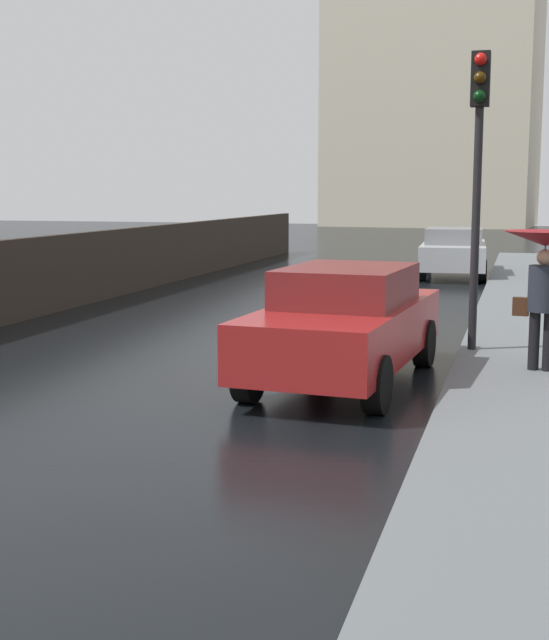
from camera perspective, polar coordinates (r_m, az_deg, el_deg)
name	(u,v)px	position (r m, az deg, el deg)	size (l,w,h in m)	color
car_red_near_kerb	(345,323)	(11.17, 4.63, -0.18)	(2.01, 4.35, 1.49)	maroon
car_silver_mid_road	(454,251)	(25.49, 11.59, 4.40)	(2.02, 4.51, 1.40)	#B2B5BA
pedestrian_with_umbrella_near	(545,262)	(11.66, 17.19, 3.64)	(1.06, 1.06, 1.80)	black
traffic_light	(478,145)	(12.96, 13.14, 11.02)	(0.26, 0.39, 4.23)	black
distant_tower	(436,26)	(63.88, 10.45, 18.31)	(14.59, 10.09, 27.11)	beige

